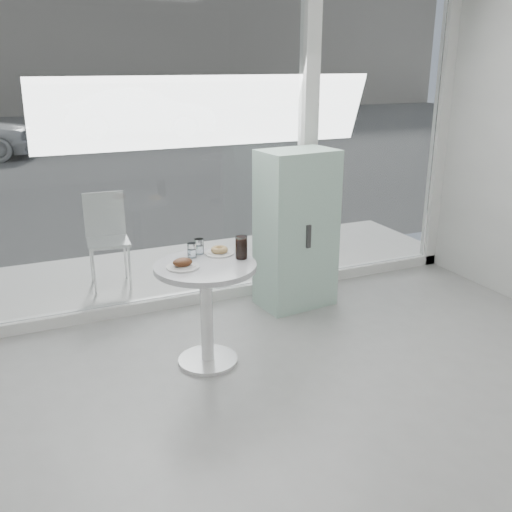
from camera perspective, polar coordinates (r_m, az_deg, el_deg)
name	(u,v)px	position (r m, az deg, el deg)	size (l,w,h in m)	color
storefront	(223,111)	(5.00, -3.29, 14.29)	(5.00, 0.14, 3.00)	white
main_table	(206,293)	(4.07, -5.03, -3.72)	(0.72, 0.72, 0.77)	white
patio_deck	(193,269)	(6.09, -6.33, -1.27)	(5.60, 1.60, 0.05)	silver
street	(63,138)	(17.87, -18.73, 11.10)	(40.00, 24.00, 0.00)	#3C3C3C
far_building	(27,13)	(26.78, -21.90, 21.66)	(40.00, 2.00, 8.00)	gray
mint_cabinet	(296,230)	(5.05, 4.03, 2.64)	(0.69, 0.50, 1.40)	#9FCAB4
patio_chair	(107,234)	(5.62, -14.71, 2.18)	(0.41, 0.41, 0.89)	white
car_silver	(143,112)	(17.57, -11.21, 13.90)	(1.48, 4.23, 1.40)	#AEB1B6
plate_fritter	(183,264)	(3.93, -7.30, -0.79)	(0.23, 0.23, 0.07)	white
plate_donut	(219,251)	(4.18, -3.68, 0.48)	(0.22, 0.22, 0.05)	white
water_tumbler_a	(192,251)	(4.12, -6.43, 0.49)	(0.07, 0.07, 0.11)	white
water_tumbler_b	(199,247)	(4.19, -5.71, 0.88)	(0.07, 0.07, 0.11)	white
cola_glass	(241,248)	(4.06, -1.47, 0.83)	(0.09, 0.09, 0.16)	white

